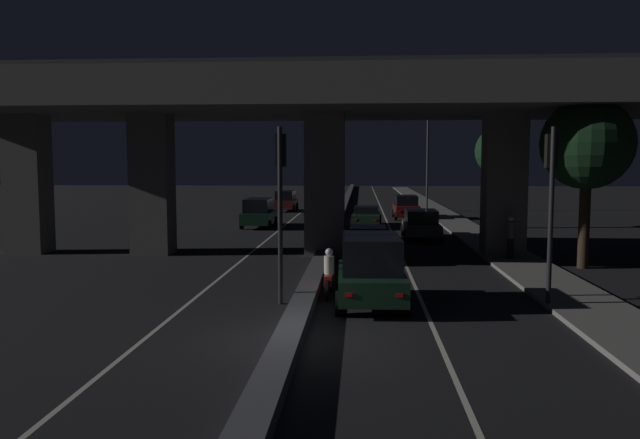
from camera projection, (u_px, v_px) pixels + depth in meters
ground_plane at (291, 340)px, 14.61m from camera, size 200.00×200.00×0.00m
lane_line_left_inner at (297, 215)px, 49.61m from camera, size 0.12×126.00×0.00m
lane_line_right_inner at (384, 216)px, 49.16m from camera, size 0.12×126.00×0.00m
median_divider at (341, 213)px, 49.37m from camera, size 0.64×126.00×0.34m
sidewalk_right at (457, 224)px, 41.89m from camera, size 2.38×126.00×0.14m
elevated_overpass at (316, 105)px, 27.47m from camera, size 34.86×9.26×8.76m
traffic_light_left_of_median at (281, 184)px, 18.13m from camera, size 0.30×0.49×5.18m
traffic_light_right_of_median at (551, 185)px, 17.62m from camera, size 0.30×0.49×5.15m
street_lamp at (423, 151)px, 53.13m from camera, size 2.81×0.32×8.80m
car_dark_green_lead at (371, 269)px, 18.13m from camera, size 2.13×4.04×2.03m
car_dark_red_second at (368, 242)px, 26.90m from camera, size 1.96×4.21×1.43m
car_grey_third at (421, 224)px, 33.97m from camera, size 2.04×4.16×1.60m
car_dark_green_fourth at (367, 216)px, 40.61m from camera, size 2.06×4.83×1.34m
car_dark_red_fifth at (406, 207)px, 46.29m from camera, size 1.94×4.17×1.75m
car_dark_green_lead_oncoming at (259, 212)px, 40.33m from camera, size 1.97×4.59×1.86m
car_dark_red_second_oncoming at (286, 200)px, 53.74m from camera, size 1.88×3.96×1.77m
motorcycle_red_filtering_near at (329, 276)px, 19.37m from camera, size 0.33×1.95×1.50m
motorcycle_white_filtering_mid at (347, 243)px, 27.28m from camera, size 0.33×1.82×1.47m
pedestrian_on_sidewalk at (511, 237)px, 26.07m from camera, size 0.32×0.32×1.79m
roadside_tree_kerbside_near at (587, 145)px, 24.17m from camera, size 3.56×3.56×6.67m
roadside_tree_kerbside_mid at (501, 152)px, 39.29m from camera, size 3.21×3.21×6.49m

